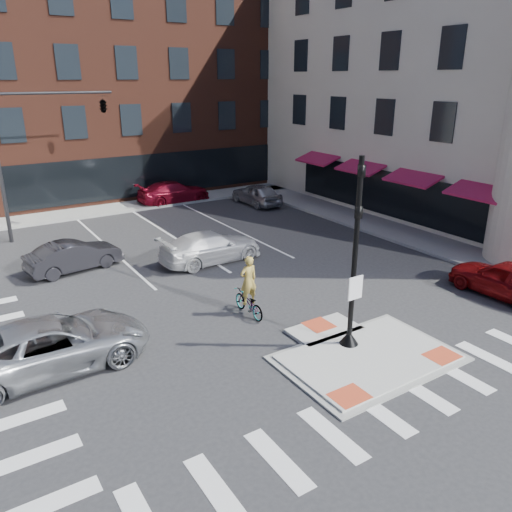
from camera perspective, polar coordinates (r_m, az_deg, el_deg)
ground at (r=16.32m, az=11.48°, el=-10.71°), size 120.00×120.00×0.00m
refuge_island at (r=16.14m, az=12.13°, el=-10.93°), size 5.40×4.65×0.13m
sidewalk_e at (r=29.95m, az=13.34°, el=3.58°), size 3.00×24.00×0.15m
sidewalk_n at (r=35.39m, az=-10.06°, el=6.28°), size 26.00×3.00×0.15m
building_n at (r=43.86m, az=-16.10°, el=18.60°), size 24.40×18.40×15.50m
building_e at (r=38.18m, az=24.62°, el=17.94°), size 21.90×23.90×17.70m
building_far_right at (r=66.69m, az=-16.73°, el=17.16°), size 12.00×12.00×12.00m
signal_pole at (r=15.53m, az=11.07°, el=-2.60°), size 0.60×0.60×5.98m
mast_arm_signal at (r=28.71m, az=-19.88°, el=14.76°), size 6.10×2.24×8.00m
silver_suv at (r=16.01m, az=-22.19°, el=-9.33°), size 5.68×2.74×1.56m
red_sedan at (r=21.77m, az=26.72°, el=-2.38°), size 1.87×4.40×1.49m
white_pickup at (r=23.30m, az=-5.17°, el=1.04°), size 4.97×2.17×1.42m
bg_car_dark at (r=23.57m, az=-20.07°, el=0.01°), size 4.28×2.07×1.35m
bg_car_silver at (r=33.88m, az=0.06°, el=7.11°), size 1.80×4.28×1.45m
bg_car_red at (r=34.90m, az=-9.37°, el=7.23°), size 5.06×2.15×1.45m
cyclist at (r=17.98m, az=-0.87°, el=-4.54°), size 0.66×1.81×2.27m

